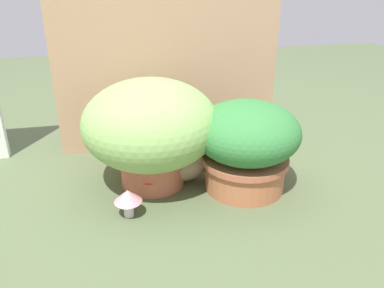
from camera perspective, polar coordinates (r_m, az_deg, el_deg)
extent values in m
plane|color=#52613F|center=(1.51, -2.52, -8.22)|extent=(6.00, 6.00, 0.00)
cube|color=tan|center=(1.86, -3.35, 9.95)|extent=(1.06, 0.03, 0.71)
cylinder|color=#BA6346|center=(1.60, -5.85, -3.88)|extent=(0.26, 0.26, 0.12)
cylinder|color=#BC6047|center=(1.58, -5.92, -2.34)|extent=(0.28, 0.28, 0.02)
ellipsoid|color=#87B35D|center=(1.52, -6.18, 3.05)|extent=(0.54, 0.54, 0.35)
cylinder|color=#B46842|center=(1.58, 7.79, -4.12)|extent=(0.32, 0.32, 0.14)
cylinder|color=#B36245|center=(1.55, 7.90, -2.28)|extent=(0.34, 0.34, 0.02)
ellipsoid|color=#347A3A|center=(1.50, 8.16, 1.78)|extent=(0.41, 0.41, 0.24)
ellipsoid|color=#9F8768|center=(1.59, -1.81, -1.89)|extent=(0.28, 0.19, 0.22)
ellipsoid|color=beige|center=(1.61, 1.66, -2.07)|extent=(0.08, 0.11, 0.11)
sphere|color=#9F8768|center=(1.56, 2.19, 2.12)|extent=(0.12, 0.12, 0.11)
cone|color=#9F8768|center=(1.56, 2.06, 4.62)|extent=(0.04, 0.04, 0.04)
cone|color=#9F8768|center=(1.51, 2.39, 3.85)|extent=(0.04, 0.04, 0.04)
cylinder|color=#9F8768|center=(1.67, -5.91, -4.15)|extent=(0.19, 0.05, 0.07)
cylinder|color=silver|center=(1.43, -9.35, -9.40)|extent=(0.04, 0.04, 0.06)
cone|color=pink|center=(1.40, -9.50, -7.58)|extent=(0.10, 0.10, 0.05)
cylinder|color=silver|center=(1.53, -6.28, -6.43)|extent=(0.03, 0.03, 0.07)
cone|color=red|center=(1.51, -6.37, -4.66)|extent=(0.08, 0.08, 0.04)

